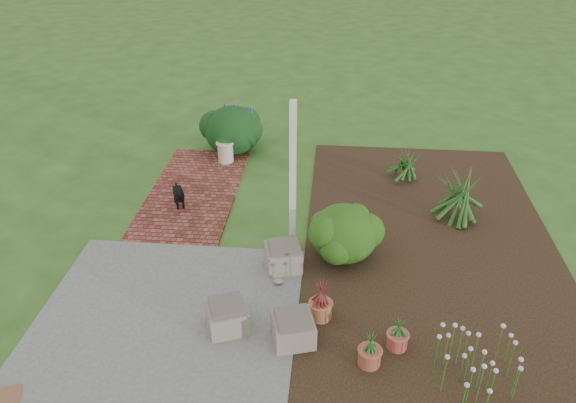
# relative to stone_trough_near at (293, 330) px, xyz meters

# --- Properties ---
(ground) EXTENTS (80.00, 80.00, 0.00)m
(ground) POSITION_rel_stone_trough_near_xyz_m (-0.48, 1.94, -0.21)
(ground) COLOR #30581C
(ground) RESTS_ON ground
(concrete_patio) EXTENTS (3.50, 3.50, 0.04)m
(concrete_patio) POSITION_rel_stone_trough_near_xyz_m (-1.73, 0.19, -0.19)
(concrete_patio) COLOR #5F5F5C
(concrete_patio) RESTS_ON ground
(brick_path) EXTENTS (1.60, 3.50, 0.04)m
(brick_path) POSITION_rel_stone_trough_near_xyz_m (-2.18, 3.69, -0.19)
(brick_path) COLOR #5B251C
(brick_path) RESTS_ON ground
(garden_bed) EXTENTS (4.00, 7.00, 0.03)m
(garden_bed) POSITION_rel_stone_trough_near_xyz_m (2.02, 2.44, -0.19)
(garden_bed) COLOR black
(garden_bed) RESTS_ON ground
(veranda_post) EXTENTS (0.10, 0.10, 2.50)m
(veranda_post) POSITION_rel_stone_trough_near_xyz_m (-0.18, 2.04, 1.04)
(veranda_post) COLOR white
(veranda_post) RESTS_ON ground
(stone_trough_near) EXTENTS (0.63, 0.63, 0.34)m
(stone_trough_near) POSITION_rel_stone_trough_near_xyz_m (0.00, 0.00, 0.00)
(stone_trough_near) COLOR gray
(stone_trough_near) RESTS_ON concrete_patio
(stone_trough_mid) EXTENTS (0.66, 0.66, 0.34)m
(stone_trough_mid) POSITION_rel_stone_trough_near_xyz_m (-0.87, 0.15, 0.00)
(stone_trough_mid) COLOR gray
(stone_trough_mid) RESTS_ON concrete_patio
(stone_trough_far) EXTENTS (0.62, 0.62, 0.34)m
(stone_trough_far) POSITION_rel_stone_trough_near_xyz_m (-0.27, 1.52, 0.00)
(stone_trough_far) COLOR gray
(stone_trough_far) RESTS_ON concrete_patio
(black_dog) EXTENTS (0.29, 0.47, 0.43)m
(black_dog) POSITION_rel_stone_trough_near_xyz_m (-2.29, 3.10, 0.09)
(black_dog) COLOR black
(black_dog) RESTS_ON brick_path
(cream_ceramic_urn) EXTENTS (0.40, 0.40, 0.42)m
(cream_ceramic_urn) POSITION_rel_stone_trough_near_xyz_m (-1.80, 4.94, 0.04)
(cream_ceramic_urn) COLOR beige
(cream_ceramic_urn) RESTS_ON brick_path
(evergreen_shrub) EXTENTS (1.32, 1.32, 0.88)m
(evergreen_shrub) POSITION_rel_stone_trough_near_xyz_m (0.62, 1.89, 0.26)
(evergreen_shrub) COLOR #11400B
(evergreen_shrub) RESTS_ON garden_bed
(agapanthus_clump_back) EXTENTS (1.27, 1.27, 1.03)m
(agapanthus_clump_back) POSITION_rel_stone_trough_near_xyz_m (2.53, 3.18, 0.33)
(agapanthus_clump_back) COLOR #0E3613
(agapanthus_clump_back) RESTS_ON garden_bed
(agapanthus_clump_front) EXTENTS (0.85, 0.85, 0.72)m
(agapanthus_clump_front) POSITION_rel_stone_trough_near_xyz_m (1.78, 4.52, 0.18)
(agapanthus_clump_front) COLOR #0B3B0E
(agapanthus_clump_front) RESTS_ON garden_bed
(pink_flower_patch) EXTENTS (1.36, 1.36, 0.67)m
(pink_flower_patch) POSITION_rel_stone_trough_near_xyz_m (2.16, -0.60, 0.15)
(pink_flower_patch) COLOR #113D0F
(pink_flower_patch) RESTS_ON garden_bed
(terracotta_pot_bronze) EXTENTS (0.38, 0.38, 0.25)m
(terracotta_pot_bronze) POSITION_rel_stone_trough_near_xyz_m (0.33, 0.47, -0.06)
(terracotta_pot_bronze) COLOR #AE623B
(terracotta_pot_bronze) RESTS_ON garden_bed
(terracotta_pot_small_left) EXTENTS (0.34, 0.34, 0.22)m
(terracotta_pot_small_left) POSITION_rel_stone_trough_near_xyz_m (1.31, 0.00, -0.07)
(terracotta_pot_small_left) COLOR #B64C3D
(terracotta_pot_small_left) RESTS_ON garden_bed
(terracotta_pot_small_right) EXTENTS (0.29, 0.29, 0.23)m
(terracotta_pot_small_right) POSITION_rel_stone_trough_near_xyz_m (0.96, -0.31, -0.06)
(terracotta_pot_small_right) COLOR #A74A38
(terracotta_pot_small_right) RESTS_ON garden_bed
(purple_flowering_bush) EXTENTS (1.45, 1.45, 1.02)m
(purple_flowering_bush) POSITION_rel_stone_trough_near_xyz_m (-1.75, 5.53, 0.30)
(purple_flowering_bush) COLOR black
(purple_flowering_bush) RESTS_ON ground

